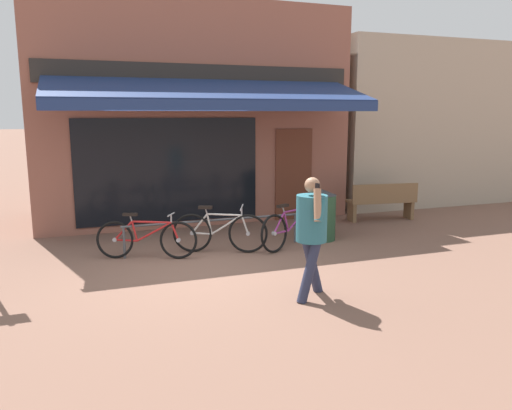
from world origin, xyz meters
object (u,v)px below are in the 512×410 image
bicycle_red (146,238)px  bicycle_purple (294,227)px  litter_bin (320,214)px  bicycle_silver (220,232)px  pedestrian_adult (312,225)px  park_bench (382,201)px

bicycle_red → bicycle_purple: 2.68m
bicycle_red → litter_bin: bearing=24.2°
bicycle_silver → pedestrian_adult: (0.55, -2.52, 0.61)m
litter_bin → bicycle_purple: bearing=-156.0°
pedestrian_adult → park_bench: 5.39m
litter_bin → bicycle_red: bearing=-177.2°
bicycle_purple → park_bench: (2.87, 1.41, 0.09)m
bicycle_purple → pedestrian_adult: bearing=-136.1°
bicycle_red → bicycle_purple: bearing=18.3°
bicycle_red → litter_bin: 3.38m
bicycle_red → pedestrian_adult: 3.25m
park_bench → bicycle_red: bearing=-160.1°
pedestrian_adult → park_bench: pedestrian_adult is taller
park_bench → pedestrian_adult: bearing=-126.8°
bicycle_silver → park_bench: bearing=40.2°
bicycle_red → litter_bin: litter_bin is taller
litter_bin → pedestrian_adult: bearing=-119.2°
bicycle_red → litter_bin: (3.38, 0.16, 0.16)m
park_bench → bicycle_silver: bearing=-155.5°
pedestrian_adult → bicycle_red: bearing=-66.1°
pedestrian_adult → bicycle_silver: bearing=-88.8°
bicycle_purple → park_bench: size_ratio=1.01×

